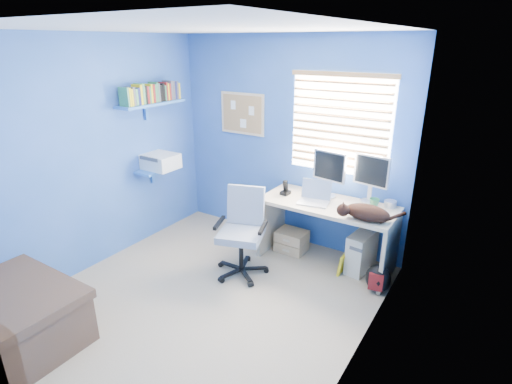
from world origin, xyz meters
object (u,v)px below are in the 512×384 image
Objects in this scene: laptop at (314,194)px; cat at (367,213)px; office_chair at (242,243)px; tower_pc at (362,251)px; desk at (326,233)px.

laptop is 0.65m from cat.
tower_pc is at bearing 34.13° from office_chair.
cat is at bearing -22.82° from desk.
laptop reaches higher than cat.
office_chair is (-0.55, -0.58, -0.50)m from laptop.
laptop reaches higher than desk.
laptop is (-0.14, -0.09, 0.48)m from desk.
office_chair is at bearing -143.95° from laptop.
desk is 3.29× the size of cat.
office_chair reaches higher than cat.
cat is at bearing -64.61° from tower_pc.
tower_pc is 1.33m from office_chair.
laptop reaches higher than office_chair.
desk is 0.43m from tower_pc.
laptop is 0.74× the size of cat.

